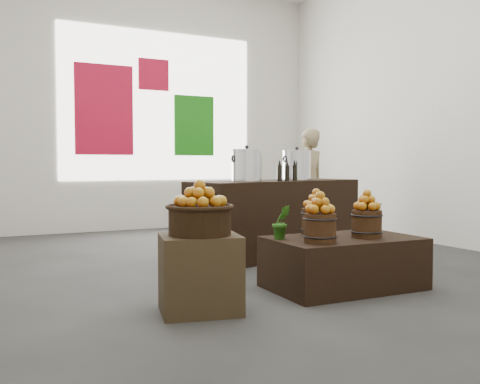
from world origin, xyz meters
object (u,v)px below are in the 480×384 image
wicker_basket (200,221)px  stock_pot_left (247,166)px  crate (200,274)px  counter (276,218)px  stock_pot_center (297,166)px  shopper (308,183)px  display_table (343,263)px

wicker_basket → stock_pot_left: bearing=53.4°
crate → counter: counter is taller
stock_pot_center → shopper: bearing=50.3°
display_table → stock_pot_left: size_ratio=3.83×
display_table → shopper: 3.17m
stock_pot_left → stock_pot_center: size_ratio=1.00×
wicker_basket → stock_pot_left: stock_pot_left is taller
wicker_basket → stock_pot_center: stock_pot_center is taller
wicker_basket → shopper: size_ratio=0.28×
shopper → wicker_basket: bearing=34.3°
counter → stock_pot_left: 0.74m
display_table → counter: 1.67m
display_table → shopper: (1.49, 2.75, 0.56)m
crate → shopper: (2.86, 2.88, 0.50)m
crate → stock_pot_left: size_ratio=1.69×
crate → wicker_basket: (0.00, 0.00, 0.38)m
display_table → counter: bearing=81.0°
crate → display_table: size_ratio=0.44×
display_table → stock_pot_center: bearing=71.2°
stock_pot_center → shopper: shopper is taller
display_table → stock_pot_center: (0.62, 1.71, 0.82)m
wicker_basket → counter: size_ratio=0.21×
counter → stock_pot_center: size_ratio=6.47×
wicker_basket → stock_pot_left: 2.12m
counter → stock_pot_center: stock_pot_center is taller
display_table → stock_pot_center: size_ratio=3.83×
wicker_basket → display_table: wicker_basket is taller
wicker_basket → shopper: (2.86, 2.88, 0.12)m
stock_pot_center → crate: bearing=-137.3°
counter → shopper: shopper is taller
counter → stock_pot_left: (-0.42, -0.10, 0.60)m
crate → counter: 2.44m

